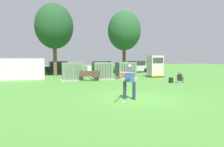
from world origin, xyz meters
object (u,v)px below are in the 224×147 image
generator_enclosure (155,66)px  park_bench (90,75)px  transformer_mid_west (102,71)px  seated_spectator (180,78)px  sports_ball (124,102)px  transformer_mid_east (126,70)px  parked_car_left_of_center (101,68)px  batter (129,80)px  parked_car_leftmost (57,68)px  transformer_west (72,72)px  backpack (171,80)px  parked_car_right_of_center (135,67)px

generator_enclosure → park_bench: 7.62m
transformer_mid_west → seated_spectator: bearing=-40.1°
sports_ball → seated_spectator: 8.74m
transformer_mid_east → parked_car_left_of_center: size_ratio=0.48×
sports_ball → seated_spectator: size_ratio=0.09×
batter → sports_ball: (-0.54, -0.68, -0.93)m
parked_car_leftmost → transformer_west: bearing=-81.8°
parked_car_left_of_center → transformer_west: bearing=-121.9°
seated_spectator → parked_car_left_of_center: parked_car_left_of_center is taller
transformer_mid_west → park_bench: size_ratio=1.15×
transformer_mid_east → parked_car_left_of_center: bearing=96.2°
batter → backpack: bearing=40.2°
park_bench → backpack: 6.95m
transformer_mid_west → transformer_west: bearing=-179.1°
parked_car_right_of_center → parked_car_left_of_center: bearing=-177.4°
transformer_mid_east → seated_spectator: transformer_mid_east is taller
transformer_mid_west → batter: (-1.04, -9.12, 0.19)m
batter → parked_car_right_of_center: 18.43m
transformer_west → sports_ball: size_ratio=23.33×
parked_car_left_of_center → parked_car_right_of_center: same height
transformer_west → parked_car_leftmost: (-1.07, 7.39, -0.04)m
sports_ball → parked_car_left_of_center: size_ratio=0.02×
transformer_mid_west → batter: batter is taller
transformer_west → seated_spectator: transformer_west is taller
transformer_mid_east → park_bench: bearing=-162.2°
batter → parked_car_left_of_center: (2.75, 16.41, -0.22)m
transformer_mid_west → generator_enclosure: 6.03m
batter → parked_car_left_of_center: 16.64m
park_bench → parked_car_left_of_center: (3.14, 8.33, 0.22)m
park_bench → parked_car_left_of_center: parked_car_left_of_center is taller
sports_ball → parked_car_leftmost: 17.33m
batter → seated_spectator: size_ratio=1.81×
sports_ball → park_bench: bearing=89.0°
transformer_mid_east → parked_car_right_of_center: 8.53m
transformer_mid_east → sports_ball: size_ratio=23.33×
seated_spectator → parked_car_right_of_center: size_ratio=0.22×
parked_car_left_of_center → parked_car_right_of_center: (5.16, 0.23, 0.00)m
seated_spectator → backpack: size_ratio=2.19×
sports_ball → batter: bearing=51.6°
park_bench → parked_car_right_of_center: parked_car_right_of_center is taller
parked_car_right_of_center → generator_enclosure: bearing=-97.1°
parked_car_leftmost → park_bench: bearing=-73.5°
transformer_mid_west → parked_car_leftmost: bearing=118.0°
transformer_mid_east → sports_ball: bearing=-112.1°
transformer_mid_west → parked_car_leftmost: size_ratio=0.48×
batter → parked_car_right_of_center: bearing=64.6°
transformer_mid_west → parked_car_leftmost: (-3.91, 7.35, -0.04)m
seated_spectator → transformer_mid_east: bearing=121.5°
parked_car_leftmost → transformer_mid_east: bearing=-48.2°
generator_enclosure → sports_ball: bearing=-126.2°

